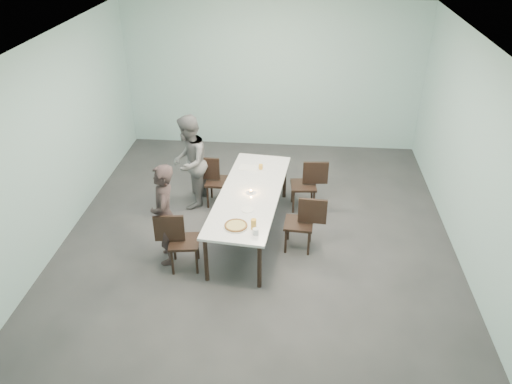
# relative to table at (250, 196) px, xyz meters

# --- Properties ---
(ground) EXTENTS (7.00, 7.00, 0.00)m
(ground) POSITION_rel_table_xyz_m (0.13, -0.12, -0.69)
(ground) COLOR #333335
(ground) RESTS_ON ground
(room_shell) EXTENTS (6.02, 7.02, 3.01)m
(room_shell) POSITION_rel_table_xyz_m (0.13, -0.12, 1.33)
(room_shell) COLOR #A0CAC8
(room_shell) RESTS_ON ground
(table) EXTENTS (1.15, 2.68, 0.75)m
(table) POSITION_rel_table_xyz_m (0.00, 0.00, 0.00)
(table) COLOR white
(table) RESTS_ON ground
(chair_near_left) EXTENTS (0.64, 0.48, 0.87)m
(chair_near_left) POSITION_rel_table_xyz_m (-0.92, -0.92, -0.19)
(chair_near_left) COLOR black
(chair_near_left) RESTS_ON ground
(chair_far_left) EXTENTS (0.62, 0.43, 0.87)m
(chair_far_left) POSITION_rel_table_xyz_m (-0.70, 0.86, -0.19)
(chair_far_left) COLOR black
(chair_far_left) RESTS_ON ground
(chair_near_right) EXTENTS (0.63, 0.45, 0.87)m
(chair_near_right) POSITION_rel_table_xyz_m (0.84, -0.31, -0.19)
(chair_near_right) COLOR black
(chair_near_right) RESTS_ON ground
(chair_far_right) EXTENTS (0.63, 0.45, 0.87)m
(chair_far_right) POSITION_rel_table_xyz_m (0.90, 0.86, -0.19)
(chair_far_right) COLOR black
(chair_far_right) RESTS_ON ground
(diner_near) EXTENTS (0.48, 0.62, 1.54)m
(diner_near) POSITION_rel_table_xyz_m (-1.14, -0.75, 0.07)
(diner_near) COLOR black
(diner_near) RESTS_ON ground
(diner_far) EXTENTS (0.64, 0.80, 1.62)m
(diner_far) POSITION_rel_table_xyz_m (-1.10, 0.81, 0.12)
(diner_far) COLOR slate
(diner_far) RESTS_ON ground
(pizza) EXTENTS (0.34, 0.34, 0.04)m
(pizza) POSITION_rel_table_xyz_m (-0.10, -0.93, 0.08)
(pizza) COLOR white
(pizza) RESTS_ON table
(side_plate) EXTENTS (0.18, 0.18, 0.01)m
(side_plate) POSITION_rel_table_xyz_m (0.01, -0.49, 0.06)
(side_plate) COLOR white
(side_plate) RESTS_ON table
(beer_glass) EXTENTS (0.08, 0.08, 0.15)m
(beer_glass) POSITION_rel_table_xyz_m (0.14, -0.96, 0.13)
(beer_glass) COLOR gold
(beer_glass) RESTS_ON table
(water_tumbler) EXTENTS (0.08, 0.08, 0.09)m
(water_tumbler) POSITION_rel_table_xyz_m (0.18, -1.08, 0.10)
(water_tumbler) COLOR silver
(water_tumbler) RESTS_ON table
(tealight) EXTENTS (0.06, 0.06, 0.05)m
(tealight) POSITION_rel_table_xyz_m (0.01, -0.01, 0.08)
(tealight) COLOR silver
(tealight) RESTS_ON table
(amber_tumbler) EXTENTS (0.07, 0.07, 0.08)m
(amber_tumbler) POSITION_rel_table_xyz_m (0.10, 0.78, 0.10)
(amber_tumbler) COLOR gold
(amber_tumbler) RESTS_ON table
(menu) EXTENTS (0.32, 0.25, 0.01)m
(menu) POSITION_rel_table_xyz_m (-0.11, 0.81, 0.06)
(menu) COLOR silver
(menu) RESTS_ON table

